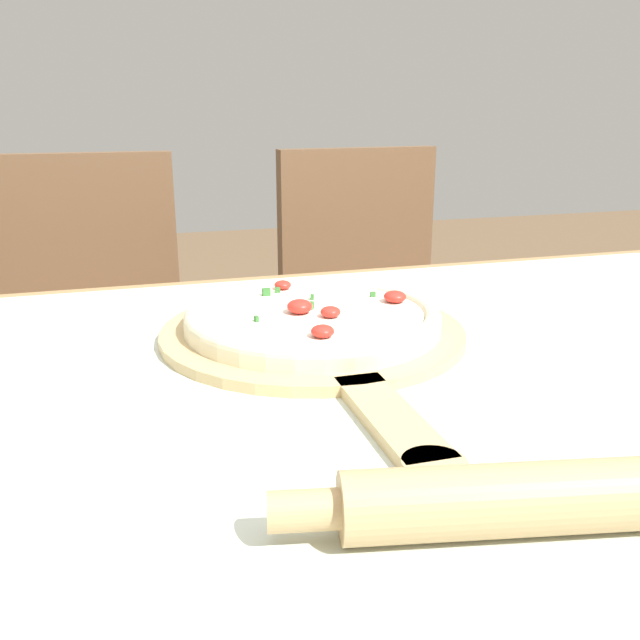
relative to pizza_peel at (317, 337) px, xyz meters
The scene contains 7 objects.
dining_table 0.16m from the pizza_peel, 75.69° to the right, with size 1.44×0.92×0.73m.
towel_cloth 0.12m from the pizza_peel, 75.69° to the right, with size 1.36×0.84×0.00m.
pizza_peel is the anchor object (origin of this frame).
pizza 0.03m from the pizza_peel, 89.30° to the left, with size 0.30×0.30×0.04m.
rolling_pin 0.40m from the pizza_peel, 81.31° to the right, with size 0.40×0.11×0.05m.
chair_left 0.77m from the pizza_peel, 112.53° to the left, with size 0.40×0.40×0.91m.
chair_right 0.79m from the pizza_peel, 64.32° to the left, with size 0.43×0.43×0.91m.
Camera 1 is at (-0.23, -0.59, 1.00)m, focal length 38.00 mm.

